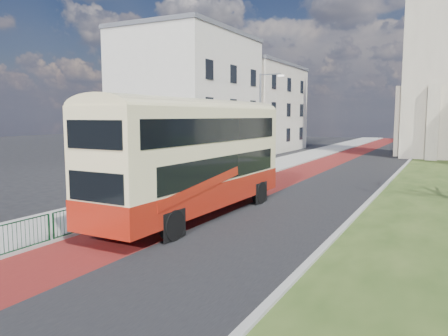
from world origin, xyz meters
The scene contains 11 objects.
ground centered at (0.00, 0.00, 0.00)m, with size 160.00×160.00×0.00m, color black.
road_carriageway centered at (1.50, 20.00, 0.01)m, with size 9.00×120.00×0.01m, color black.
bus_lane centered at (-1.20, 20.00, 0.01)m, with size 3.40×120.00×0.01m, color #591414.
pavement_west centered at (-5.00, 20.00, 0.06)m, with size 4.00×120.00×0.12m, color gray.
kerb_west centered at (-3.00, 20.00, 0.07)m, with size 0.25×120.00×0.13m, color #999993.
kerb_east centered at (6.10, 22.00, 0.07)m, with size 0.25×80.00×0.13m, color #999993.
pedestrian_railing centered at (-2.95, 4.00, 0.55)m, with size 0.07×24.00×1.12m.
street_block_near centered at (-14.00, 22.00, 6.51)m, with size 10.30×14.30×13.00m.
street_block_far centered at (-14.00, 38.00, 5.76)m, with size 10.30×16.30×11.50m.
streetlamp centered at (-4.35, 18.00, 4.59)m, with size 2.13×0.18×8.00m.
bus centered at (-0.46, 0.98, 2.96)m, with size 3.15×12.47×5.19m.
Camera 1 is at (9.85, -15.95, 4.63)m, focal length 35.00 mm.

